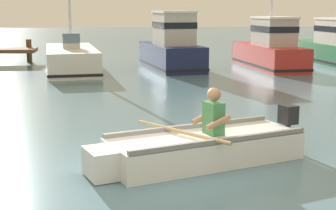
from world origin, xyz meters
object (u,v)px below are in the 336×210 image
moored_boat_red (270,49)px  moored_boat_white (71,60)px  rowboat_with_person (201,147)px  moored_boat_green (335,47)px  moored_boat_navy (172,48)px

moored_boat_red → moored_boat_white: bearing=179.3°
rowboat_with_person → moored_boat_red: bearing=66.9°
rowboat_with_person → moored_boat_white: moored_boat_white is taller
moored_boat_red → moored_boat_green: size_ratio=0.87×
moored_boat_white → moored_boat_navy: 4.04m
moored_boat_white → moored_boat_red: 8.06m
moored_boat_white → moored_boat_green: (11.52, 1.26, 0.31)m
moored_boat_green → rowboat_with_person: bearing=-122.6°
rowboat_with_person → moored_boat_navy: bearing=84.5°
rowboat_with_person → moored_boat_navy: moored_boat_navy is taller
moored_boat_navy → moored_boat_white: bearing=-178.3°
moored_boat_white → moored_boat_red: bearing=-0.7°
moored_boat_navy → moored_boat_green: bearing=8.6°
rowboat_with_person → moored_boat_red: moored_boat_red is taller
moored_boat_white → moored_boat_red: (8.05, -0.10, 0.34)m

